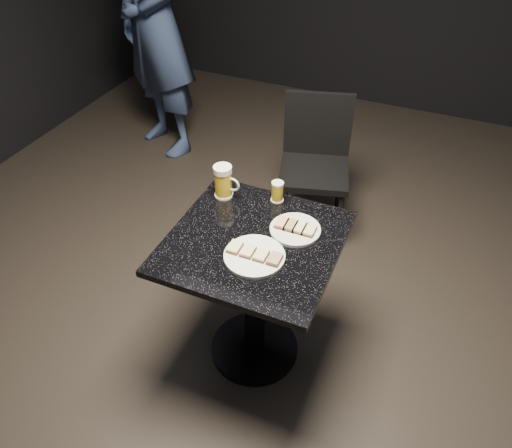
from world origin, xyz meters
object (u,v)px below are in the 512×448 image
(patron, at_px, (155,22))
(table, at_px, (254,280))
(beer_mug, at_px, (224,181))
(beer_tumbler, at_px, (277,191))
(plate_small, at_px, (295,230))
(plate_large, at_px, (254,256))
(chair, at_px, (315,159))

(patron, height_order, table, patron)
(beer_mug, xyz_separation_m, beer_tumbler, (0.24, 0.06, -0.03))
(plate_small, relative_size, beer_mug, 1.37)
(plate_large, bearing_deg, beer_tumbler, 97.98)
(plate_large, height_order, beer_tumbler, beer_tumbler)
(table, bearing_deg, chair, 93.42)
(chair, bearing_deg, plate_large, -84.76)
(beer_tumbler, bearing_deg, patron, 137.77)
(plate_small, bearing_deg, beer_mug, 164.50)
(beer_tumbler, xyz_separation_m, chair, (-0.05, 0.78, -0.30))
(chair, bearing_deg, beer_tumbler, -86.13)
(table, relative_size, chair, 0.86)
(table, height_order, chair, chair)
(patron, bearing_deg, table, -22.98)
(plate_large, height_order, plate_small, same)
(plate_small, bearing_deg, chair, 101.93)
(beer_tumbler, relative_size, chair, 0.11)
(plate_large, height_order, table, plate_large)
(patron, distance_m, beer_mug, 1.82)
(beer_tumbler, bearing_deg, plate_large, -82.02)
(patron, xyz_separation_m, chair, (1.38, -0.51, -0.48))
(beer_mug, bearing_deg, plate_small, -15.50)
(patron, bearing_deg, plate_large, -23.81)
(plate_small, xyz_separation_m, table, (-0.14, -0.12, -0.25))
(beer_mug, height_order, chair, beer_mug)
(beer_mug, bearing_deg, plate_large, -47.95)
(patron, distance_m, chair, 1.55)
(plate_large, distance_m, beer_mug, 0.44)
(beer_tumbler, bearing_deg, beer_mug, -164.82)
(plate_small, bearing_deg, table, -138.81)
(beer_mug, bearing_deg, chair, 77.74)
(table, distance_m, beer_mug, 0.47)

